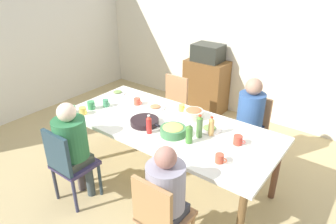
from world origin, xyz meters
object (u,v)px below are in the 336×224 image
Objects in this scene: plate_2 at (209,129)px; cup_3 at (238,140)px; cup_7 at (72,109)px; chair_1 at (172,103)px; cup_4 at (137,101)px; plate_1 at (118,93)px; bottle_3 at (199,127)px; microwave at (208,53)px; cup_0 at (106,103)px; bottle_2 at (189,134)px; cup_6 at (220,158)px; bottle_1 at (211,126)px; chair_3 at (160,215)px; cup_1 at (91,105)px; serving_pan at (145,122)px; person_2 at (72,143)px; bottle_0 at (149,125)px; person_0 at (250,116)px; dining_table at (168,129)px; side_cabinet at (206,86)px; chair_2 at (68,162)px; bowl_0 at (173,130)px; cup_2 at (182,108)px; cup_5 at (83,111)px; bowl_1 at (194,113)px; person_3 at (167,193)px; plate_0 at (155,107)px.

plate_2 is 0.38m from cup_3.
plate_2 is at bearing 22.18° from cup_7.
cup_4 is at bearing -90.52° from chair_1.
plate_1 is 0.84× the size of bottle_3.
chair_1 is at bearing -88.45° from microwave.
chair_1 reaches higher than cup_0.
cup_3 is 0.49m from bottle_2.
bottle_1 is at bearing 128.87° from cup_6.
chair_3 is at bearing -35.54° from plate_1.
serving_pan is at bearing 7.18° from cup_1.
cup_3 is (1.79, 0.34, -0.00)m from cup_1.
cup_3 reaches higher than cup_4.
person_2 reaches higher than bottle_0.
bottle_3 is at bearing -164.39° from cup_3.
person_0 is at bearing 50.52° from serving_pan.
microwave is (-1.14, 1.87, 0.17)m from bottle_1.
dining_table is 0.46m from bottle_3.
chair_2 is at bearing -89.45° from side_cabinet.
chair_1 is 1.00× the size of side_cabinet.
cup_7 is (-1.89, -0.16, 0.00)m from cup_6.
chair_2 is 1.15m from bowl_0.
cup_2 is 1.18m from cup_5.
person_0 is at bearing 34.33° from cup_1.
chair_3 reaches higher than plate_1.
cup_5 is at bearing 18.99° from cup_7.
chair_2 is at bearing -156.02° from cup_6.
chair_2 reaches higher than bowl_1.
plate_2 reaches higher than dining_table.
plate_2 is 2.06× the size of cup_3.
cup_1 is 0.16m from cup_5.
dining_table is 1.04m from person_3.
side_cabinet is at bearing 114.22° from person_3.
cup_5 is 0.25× the size of microwave.
microwave is at bearing 122.74° from cup_6.
chair_3 and side_cabinet have the same top height.
bottle_1 reaches higher than cup_3.
serving_pan is 0.61m from bottle_2.
cup_0 is 0.39m from cup_4.
cup_1 is 1.11m from cup_2.
cup_6 is at bearing -7.90° from serving_pan.
bottle_1 reaches higher than chair_2.
plate_0 is 1.94× the size of cup_4.
cup_6 is at bearing 20.88° from person_2.
bowl_0 is 2.53× the size of cup_0.
cup_7 is at bearing 135.27° from chair_2.
bowl_1 is at bearing 7.67° from plate_0.
cup_6 is at bearing -57.26° from microwave.
serving_pan is 2.29× the size of bottle_2.
cup_3 is at bearing -5.98° from plate_1.
microwave is (-0.03, 2.79, 0.33)m from person_2.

